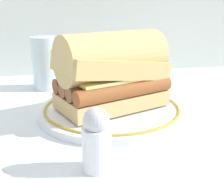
{
  "coord_description": "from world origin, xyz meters",
  "views": [
    {
      "loc": [
        -0.07,
        -0.49,
        0.19
      ],
      "look_at": [
        0.03,
        -0.0,
        0.04
      ],
      "focal_mm": 48.33,
      "sensor_mm": 36.0,
      "label": 1
    }
  ],
  "objects_px": {
    "sausage_sandwich": "(112,71)",
    "drinking_glass": "(47,67)",
    "plate": "(112,110)",
    "salt_shaker": "(96,140)"
  },
  "relations": [
    {
      "from": "sausage_sandwich",
      "to": "drinking_glass",
      "type": "bearing_deg",
      "value": 99.54
    },
    {
      "from": "drinking_glass",
      "to": "sausage_sandwich",
      "type": "bearing_deg",
      "value": -59.14
    },
    {
      "from": "plate",
      "to": "drinking_glass",
      "type": "xyz_separation_m",
      "value": [
        -0.11,
        0.19,
        0.04
      ]
    },
    {
      "from": "drinking_glass",
      "to": "salt_shaker",
      "type": "height_order",
      "value": "drinking_glass"
    },
    {
      "from": "plate",
      "to": "salt_shaker",
      "type": "distance_m",
      "value": 0.18
    },
    {
      "from": "sausage_sandwich",
      "to": "salt_shaker",
      "type": "distance_m",
      "value": 0.18
    },
    {
      "from": "salt_shaker",
      "to": "plate",
      "type": "bearing_deg",
      "value": 73.2
    },
    {
      "from": "plate",
      "to": "sausage_sandwich",
      "type": "xyz_separation_m",
      "value": [
        0.0,
        0.0,
        0.07
      ]
    },
    {
      "from": "sausage_sandwich",
      "to": "drinking_glass",
      "type": "relative_size",
      "value": 1.77
    },
    {
      "from": "drinking_glass",
      "to": "salt_shaker",
      "type": "relative_size",
      "value": 1.49
    }
  ]
}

